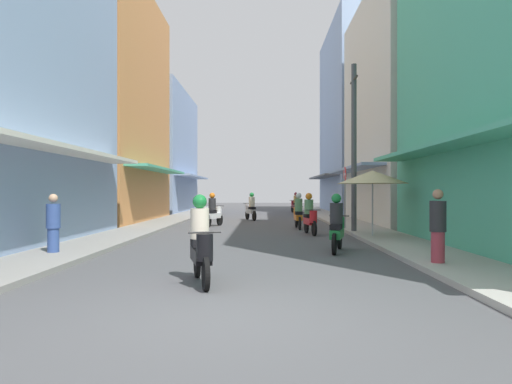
# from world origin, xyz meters

# --- Properties ---
(ground_plane) EXTENTS (88.84, 88.84, 0.00)m
(ground_plane) POSITION_xyz_m (0.00, 16.19, 0.00)
(ground_plane) COLOR #4C4C4F
(sidewalk_left) EXTENTS (1.90, 48.38, 0.12)m
(sidewalk_left) POSITION_xyz_m (-4.64, 16.19, 0.06)
(sidewalk_left) COLOR gray
(sidewalk_left) RESTS_ON ground
(sidewalk_right) EXTENTS (1.90, 48.38, 0.12)m
(sidewalk_right) POSITION_xyz_m (4.64, 16.19, 0.06)
(sidewalk_right) COLOR #ADA89E
(sidewalk_right) RESTS_ON ground
(building_left_mid) EXTENTS (7.05, 10.20, 12.28)m
(building_left_mid) POSITION_xyz_m (-8.59, 18.32, 6.13)
(building_left_mid) COLOR #D88C4C
(building_left_mid) RESTS_ON ground
(building_left_far) EXTENTS (7.05, 11.46, 9.47)m
(building_left_far) POSITION_xyz_m (-8.58, 30.11, 4.73)
(building_left_far) COLOR #8CA5CC
(building_left_far) RESTS_ON ground
(building_right_mid) EXTENTS (7.05, 10.62, 11.63)m
(building_right_mid) POSITION_xyz_m (8.59, 17.92, 5.81)
(building_right_mid) COLOR silver
(building_right_mid) RESTS_ON ground
(building_right_far) EXTENTS (7.05, 11.83, 14.40)m
(building_right_far) POSITION_xyz_m (8.59, 30.08, 7.19)
(building_right_far) COLOR #8CA5CC
(building_right_far) RESTS_ON ground
(motorbike_orange) EXTENTS (0.55, 1.81, 1.58)m
(motorbike_orange) POSITION_xyz_m (1.98, 14.17, 0.70)
(motorbike_orange) COLOR black
(motorbike_orange) RESTS_ON ground
(motorbike_white) EXTENTS (0.77, 1.73, 1.58)m
(motorbike_white) POSITION_xyz_m (-1.86, 15.39, 0.70)
(motorbike_white) COLOR black
(motorbike_white) RESTS_ON ground
(motorbike_silver) EXTENTS (0.78, 1.73, 1.58)m
(motorbike_silver) POSITION_xyz_m (-0.26, 20.13, 0.70)
(motorbike_silver) COLOR black
(motorbike_silver) RESTS_ON ground
(motorbike_maroon) EXTENTS (0.67, 1.77, 1.58)m
(motorbike_maroon) POSITION_xyz_m (2.88, 29.23, 0.70)
(motorbike_maroon) COLOR black
(motorbike_maroon) RESTS_ON ground
(motorbike_red) EXTENTS (0.56, 1.80, 1.58)m
(motorbike_red) POSITION_xyz_m (2.24, 11.50, 0.70)
(motorbike_red) COLOR black
(motorbike_red) RESTS_ON ground
(motorbike_black) EXTENTS (0.67, 1.77, 1.58)m
(motorbike_black) POSITION_xyz_m (-0.64, 2.16, 0.70)
(motorbike_black) COLOR black
(motorbike_black) RESTS_ON ground
(motorbike_green) EXTENTS (0.69, 1.76, 1.58)m
(motorbike_green) POSITION_xyz_m (2.45, 6.40, 0.70)
(motorbike_green) COLOR black
(motorbike_green) RESTS_ON ground
(pedestrian_crossing) EXTENTS (0.34, 0.34, 1.58)m
(pedestrian_crossing) POSITION_xyz_m (-4.76, 5.35, 0.78)
(pedestrian_crossing) COLOR #334C8C
(pedestrian_crossing) RESTS_ON ground
(pedestrian_foreground) EXTENTS (0.34, 0.34, 1.68)m
(pedestrian_foreground) POSITION_xyz_m (4.18, 3.84, 0.84)
(pedestrian_foreground) COLOR #99333F
(pedestrian_foreground) RESTS_ON ground
(vendor_umbrella) EXTENTS (2.40, 2.40, 2.36)m
(vendor_umbrella) POSITION_xyz_m (4.21, 9.81, 2.13)
(vendor_umbrella) COLOR #99999E
(vendor_umbrella) RESTS_ON ground
(utility_pole) EXTENTS (0.20, 1.20, 6.53)m
(utility_pole) POSITION_xyz_m (3.94, 11.71, 3.34)
(utility_pole) COLOR #4C4C4F
(utility_pole) RESTS_ON ground
(street_sign_no_entry) EXTENTS (0.07, 0.60, 2.65)m
(street_sign_no_entry) POSITION_xyz_m (3.84, 13.12, 1.72)
(street_sign_no_entry) COLOR gray
(street_sign_no_entry) RESTS_ON ground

